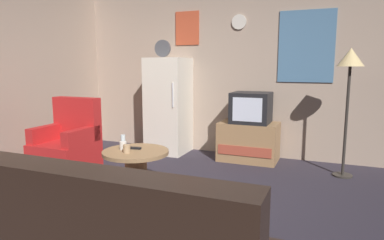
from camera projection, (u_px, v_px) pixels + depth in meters
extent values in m
plane|color=#2D2833|center=(159.00, 211.00, 3.29)|extent=(12.00, 12.00, 0.00)
cube|color=tan|center=(231.00, 67.00, 5.32)|extent=(5.20, 0.10, 2.71)
cube|color=teal|center=(306.00, 46.00, 4.81)|extent=(0.76, 0.02, 1.00)
cube|color=#C64C2D|center=(187.00, 28.00, 5.44)|extent=(0.40, 0.02, 0.52)
cylinder|color=silver|center=(239.00, 22.00, 5.11)|extent=(0.22, 0.03, 0.22)
cube|color=silver|center=(169.00, 106.00, 5.44)|extent=(0.60, 0.60, 1.50)
cylinder|color=silver|center=(173.00, 95.00, 5.05)|extent=(0.02, 0.02, 0.36)
cylinder|color=#4C4C51|center=(163.00, 48.00, 5.25)|extent=(0.26, 0.04, 0.26)
cube|color=#9E754C|center=(249.00, 142.00, 5.02)|extent=(0.84, 0.52, 0.56)
cube|color=#AD4733|center=(244.00, 151.00, 4.79)|extent=(0.76, 0.01, 0.14)
cube|color=black|center=(251.00, 108.00, 4.93)|extent=(0.54, 0.50, 0.44)
cube|color=silver|center=(247.00, 110.00, 4.70)|extent=(0.41, 0.01, 0.33)
cylinder|color=#332D28|center=(342.00, 175.00, 4.33)|extent=(0.24, 0.24, 0.02)
cylinder|color=#332D28|center=(346.00, 121.00, 4.22)|extent=(0.04, 0.04, 1.40)
cone|color=#F2D18C|center=(351.00, 57.00, 4.10)|extent=(0.32, 0.32, 0.22)
cylinder|color=#9E754C|center=(137.00, 190.00, 3.79)|extent=(0.72, 0.72, 0.04)
cylinder|color=#9E754C|center=(136.00, 171.00, 3.76)|extent=(0.24, 0.24, 0.43)
cylinder|color=#9E754C|center=(136.00, 152.00, 3.73)|extent=(0.72, 0.72, 0.04)
cylinder|color=silver|center=(123.00, 141.00, 3.84)|extent=(0.05, 0.05, 0.15)
cylinder|color=silver|center=(123.00, 146.00, 3.76)|extent=(0.08, 0.08, 0.09)
cylinder|color=tan|center=(127.00, 149.00, 3.62)|extent=(0.08, 0.08, 0.09)
cube|color=black|center=(134.00, 148.00, 3.79)|extent=(0.15, 0.06, 0.02)
cube|color=red|center=(65.00, 157.00, 4.46)|extent=(0.68, 0.68, 0.40)
cube|color=red|center=(77.00, 118.00, 4.62)|extent=(0.68, 0.16, 0.56)
cube|color=red|center=(47.00, 133.00, 4.51)|extent=(0.12, 0.60, 0.20)
cube|color=red|center=(82.00, 136.00, 4.30)|extent=(0.12, 0.60, 0.20)
cube|color=black|center=(79.00, 223.00, 1.58)|extent=(1.70, 0.20, 0.52)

